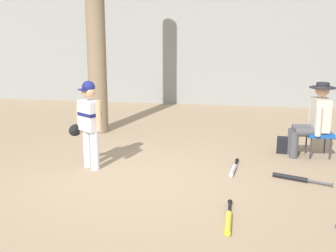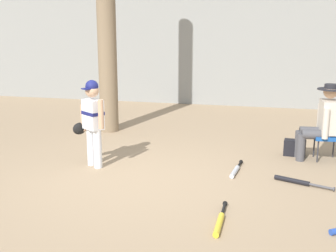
% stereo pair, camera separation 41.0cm
% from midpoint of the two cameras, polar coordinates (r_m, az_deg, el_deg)
% --- Properties ---
extents(ground_plane, '(60.00, 60.00, 0.00)m').
position_cam_midpoint_polar(ground_plane, '(6.03, -5.58, -7.27)').
color(ground_plane, '#9E8466').
extents(concrete_back_wall, '(18.00, 0.36, 2.76)m').
position_cam_midpoint_polar(concrete_back_wall, '(11.60, 1.97, 9.73)').
color(concrete_back_wall, gray).
rests_on(concrete_back_wall, ground).
extents(tree_near_player, '(0.52, 0.52, 5.03)m').
position_cam_midpoint_polar(tree_near_player, '(8.56, -10.85, 14.08)').
color(tree_near_player, '#7F6B51').
rests_on(tree_near_player, ground).
extents(young_ballplayer, '(0.60, 0.38, 1.31)m').
position_cam_midpoint_polar(young_ballplayer, '(6.50, -12.05, 0.86)').
color(young_ballplayer, white).
rests_on(young_ballplayer, ground).
extents(folding_stool, '(0.44, 0.44, 0.41)m').
position_cam_midpoint_polar(folding_stool, '(7.34, 17.51, -1.09)').
color(folding_stool, '#194C9E').
rests_on(folding_stool, ground).
extents(seated_spectator, '(0.67, 0.54, 1.20)m').
position_cam_midpoint_polar(seated_spectator, '(7.25, 16.91, 1.03)').
color(seated_spectator, '#47474C').
rests_on(seated_spectator, ground).
extents(handbag_beside_stool, '(0.36, 0.21, 0.26)m').
position_cam_midpoint_polar(handbag_beside_stool, '(7.46, 13.74, -2.48)').
color(handbag_beside_stool, black).
rests_on(handbag_beside_stool, ground).
extents(bat_yellow_trainer, '(0.07, 0.82, 0.07)m').
position_cam_midpoint_polar(bat_yellow_trainer, '(4.85, 5.42, -12.14)').
color(bat_yellow_trainer, yellow).
rests_on(bat_yellow_trainer, ground).
extents(bat_black_composite, '(0.77, 0.35, 0.07)m').
position_cam_midpoint_polar(bat_black_composite, '(6.23, 14.33, -6.61)').
color(bat_black_composite, black).
rests_on(bat_black_composite, ground).
extents(bat_aluminum_silver, '(0.14, 0.72, 0.07)m').
position_cam_midpoint_polar(bat_aluminum_silver, '(6.45, 6.69, -5.59)').
color(bat_aluminum_silver, '#B7BCC6').
rests_on(bat_aluminum_silver, ground).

